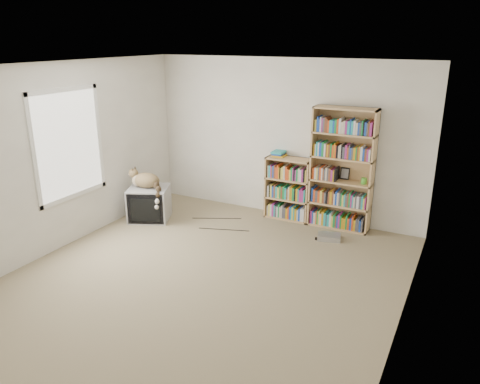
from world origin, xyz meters
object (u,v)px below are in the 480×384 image
at_px(dvd_player, 329,237).
at_px(crt_tv, 149,203).
at_px(cat, 148,183).
at_px(bookcase_tall, 342,172).
at_px(bookcase_short, 289,190).

bearing_deg(dvd_player, crt_tv, 176.44).
distance_m(crt_tv, cat, 0.36).
height_order(bookcase_tall, bookcase_short, bookcase_tall).
bearing_deg(dvd_player, cat, 177.24).
height_order(crt_tv, dvd_player, crt_tv).
relative_size(bookcase_short, dvd_player, 3.05).
height_order(crt_tv, bookcase_short, bookcase_short).
bearing_deg(cat, crt_tv, 111.35).
distance_m(cat, bookcase_tall, 2.99).
distance_m(bookcase_short, dvd_player, 1.09).
xyz_separation_m(crt_tv, dvd_player, (2.80, 0.53, -0.23)).
relative_size(bookcase_tall, dvd_player, 5.62).
bearing_deg(bookcase_short, bookcase_tall, 0.12).
bearing_deg(dvd_player, bookcase_tall, 77.12).
height_order(cat, bookcase_tall, bookcase_tall).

